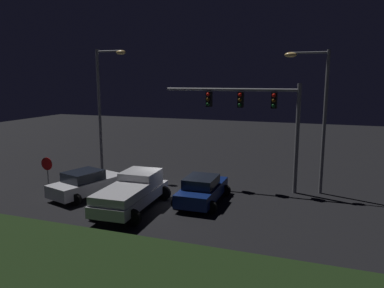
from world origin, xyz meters
TOP-DOWN VIEW (x-y plane):
  - ground_plane at (0.00, 0.00)m, footprint 80.00×80.00m
  - grass_median at (0.00, -8.13)m, footprint 21.32×5.25m
  - pickup_truck at (-1.07, -2.38)m, footprint 3.01×5.48m
  - car_sedan at (-4.69, -1.33)m, footprint 3.25×4.73m
  - car_sedan_far at (2.05, -0.24)m, footprint 2.51×4.42m
  - traffic_signal_gantry at (4.29, 3.28)m, footprint 8.32×0.56m
  - street_lamp_left at (-6.49, 3.67)m, footprint 2.34×0.44m
  - street_lamp_right at (7.70, 3.73)m, footprint 2.52×0.44m
  - stop_sign at (-6.97, -1.88)m, footprint 0.76×0.08m

SIDE VIEW (x-z plane):
  - ground_plane at x=0.00m, z-range 0.00..0.00m
  - grass_median at x=0.00m, z-range 0.00..0.10m
  - car_sedan at x=-4.69m, z-range -0.02..1.49m
  - car_sedan_far at x=2.05m, z-range -0.02..1.49m
  - pickup_truck at x=-1.07m, z-range 0.10..1.90m
  - stop_sign at x=-6.97m, z-range 0.45..2.68m
  - traffic_signal_gantry at x=4.29m, z-range 1.65..8.15m
  - street_lamp_right at x=7.70m, z-range 1.06..9.42m
  - street_lamp_left at x=-6.49m, z-range 1.06..9.81m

